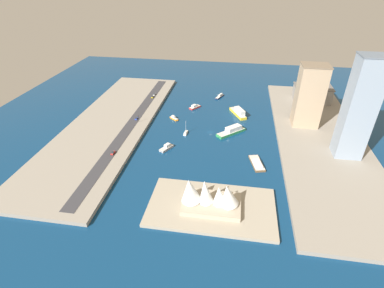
# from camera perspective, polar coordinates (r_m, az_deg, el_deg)

# --- Properties ---
(ground_plane) EXTENTS (440.00, 440.00, 0.00)m
(ground_plane) POSITION_cam_1_polar(r_m,az_deg,el_deg) (257.87, 3.60, 2.34)
(ground_plane) COLOR navy
(quay_west) EXTENTS (70.00, 240.00, 2.85)m
(quay_west) POSITION_cam_1_polar(r_m,az_deg,el_deg) (266.38, 23.60, 0.91)
(quay_west) COLOR gray
(quay_west) RESTS_ON ground_plane
(quay_east) EXTENTS (70.00, 240.00, 2.85)m
(quay_east) POSITION_cam_1_polar(r_m,az_deg,el_deg) (279.46, -15.44, 3.95)
(quay_east) COLOR gray
(quay_east) RESTS_ON ground_plane
(peninsula_point) EXTENTS (75.77, 42.80, 2.00)m
(peninsula_point) POSITION_cam_1_polar(r_m,az_deg,el_deg) (180.36, 3.80, -12.11)
(peninsula_point) COLOR #A89E89
(peninsula_point) RESTS_ON ground_plane
(road_strip) EXTENTS (9.30, 228.00, 0.15)m
(road_strip) POSITION_cam_1_polar(r_m,az_deg,el_deg) (271.50, -11.64, 3.99)
(road_strip) COLOR #38383D
(road_strip) RESTS_ON quay_east
(barge_flat_brown) EXTENTS (12.02, 21.78, 3.21)m
(barge_flat_brown) POSITION_cam_1_polar(r_m,az_deg,el_deg) (220.19, 12.51, -3.67)
(barge_flat_brown) COLOR brown
(barge_flat_brown) RESTS_ON ground_plane
(patrol_launch_navy) EXTENTS (9.05, 15.58, 3.39)m
(patrol_launch_navy) POSITION_cam_1_polar(r_m,az_deg,el_deg) (329.70, 5.39, 9.20)
(patrol_launch_navy) COLOR #1E284C
(patrol_launch_navy) RESTS_ON ground_plane
(tugboat_red) EXTENTS (11.23, 12.64, 3.89)m
(tugboat_red) POSITION_cam_1_polar(r_m,az_deg,el_deg) (302.05, 0.54, 7.23)
(tugboat_red) COLOR red
(tugboat_red) RESTS_ON ground_plane
(sailboat_small_white) EXTENTS (3.00, 9.66, 12.17)m
(sailboat_small_white) POSITION_cam_1_polar(r_m,az_deg,el_deg) (254.38, -1.24, 2.20)
(sailboat_small_white) COLOR white
(sailboat_small_white) RESTS_ON ground_plane
(ferry_yellow_fast) EXTENTS (17.32, 26.73, 7.65)m
(ferry_yellow_fast) POSITION_cam_1_polar(r_m,az_deg,el_deg) (289.62, 9.02, 6.09)
(ferry_yellow_fast) COLOR yellow
(ferry_yellow_fast) RESTS_ON ground_plane
(water_taxi_orange) EXTENTS (9.61, 8.69, 3.27)m
(water_taxi_orange) POSITION_cam_1_polar(r_m,az_deg,el_deg) (279.56, -3.52, 5.03)
(water_taxi_orange) COLOR orange
(water_taxi_orange) RESTS_ON ground_plane
(yacht_sleek_gray) EXTENTS (10.06, 13.66, 4.22)m
(yacht_sleek_gray) POSITION_cam_1_polar(r_m,az_deg,el_deg) (233.35, -4.99, -0.71)
(yacht_sleek_gray) COLOR #999EA3
(yacht_sleek_gray) RESTS_ON ground_plane
(ferry_green_doubledeck) EXTENTS (25.01, 24.33, 6.18)m
(ferry_green_doubledeck) POSITION_cam_1_polar(r_m,az_deg,el_deg) (256.73, 7.74, 2.57)
(ferry_green_doubledeck) COLOR #2D8C4C
(ferry_green_doubledeck) RESTS_ON ground_plane
(apartment_midrise_tan) EXTENTS (22.63, 19.00, 53.73)m
(apartment_midrise_tan) POSITION_cam_1_polar(r_m,az_deg,el_deg) (272.58, 21.86, 8.67)
(apartment_midrise_tan) COLOR tan
(apartment_midrise_tan) RESTS_ON quay_west
(carpark_squat_concrete) EXTENTS (37.38, 23.06, 16.18)m
(carpark_squat_concrete) POSITION_cam_1_polar(r_m,az_deg,el_deg) (333.52, 22.30, 9.04)
(carpark_squat_concrete) COLOR gray
(carpark_squat_concrete) RESTS_ON quay_west
(tower_tall_glass) EXTENTS (19.55, 16.61, 74.36)m
(tower_tall_glass) POSITION_cam_1_polar(r_m,az_deg,el_deg) (234.65, 29.72, 5.93)
(tower_tall_glass) COLOR #8C9EB2
(tower_tall_glass) RESTS_ON quay_west
(van_white) EXTENTS (1.97, 4.59, 1.52)m
(van_white) POSITION_cam_1_polar(r_m,az_deg,el_deg) (329.36, -7.32, 9.54)
(van_white) COLOR black
(van_white) RESTS_ON road_strip
(pickup_red) EXTENTS (2.11, 4.90, 1.71)m
(pickup_red) POSITION_cam_1_polar(r_m,az_deg,el_deg) (229.69, -15.13, -1.66)
(pickup_red) COLOR black
(pickup_red) RESTS_ON road_strip
(taxi_yellow_cab) EXTENTS (1.85, 4.77, 1.73)m
(taxi_yellow_cab) POSITION_cam_1_polar(r_m,az_deg,el_deg) (322.76, -7.71, 9.06)
(taxi_yellow_cab) COLOR black
(taxi_yellow_cab) RESTS_ON road_strip
(hatchback_blue) EXTENTS (2.14, 4.33, 1.55)m
(hatchback_blue) POSITION_cam_1_polar(r_m,az_deg,el_deg) (277.31, -10.78, 4.89)
(hatchback_blue) COLOR black
(hatchback_blue) RESTS_ON road_strip
(traffic_light_waterfront) EXTENTS (0.36, 0.36, 6.50)m
(traffic_light_waterfront) POSITION_cam_1_polar(r_m,az_deg,el_deg) (270.53, -10.37, 5.04)
(traffic_light_waterfront) COLOR black
(traffic_light_waterfront) RESTS_ON quay_east
(opera_landmark) EXTENTS (37.09, 22.16, 18.62)m
(opera_landmark) POSITION_cam_1_polar(r_m,az_deg,el_deg) (174.71, 3.28, -10.02)
(opera_landmark) COLOR #BCAD93
(opera_landmark) RESTS_ON peninsula_point
(park_tree_cluster) EXTENTS (14.03, 18.26, 9.26)m
(park_tree_cluster) POSITION_cam_1_polar(r_m,az_deg,el_deg) (293.52, 21.45, 5.78)
(park_tree_cluster) COLOR brown
(park_tree_cluster) RESTS_ON quay_west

